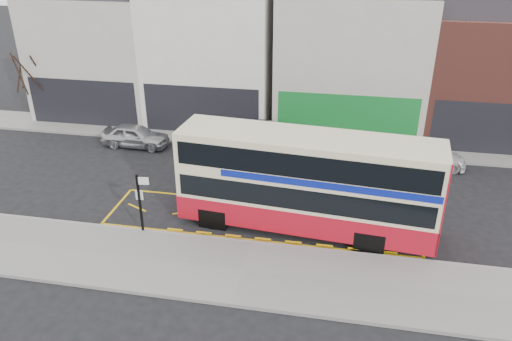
% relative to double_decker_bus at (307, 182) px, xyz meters
% --- Properties ---
extents(ground, '(120.00, 120.00, 0.00)m').
position_rel_double_decker_bus_xyz_m(ground, '(-2.05, -1.33, -2.31)').
color(ground, black).
rests_on(ground, ground).
extents(pavement, '(40.00, 4.00, 0.15)m').
position_rel_double_decker_bus_xyz_m(pavement, '(-2.05, -3.63, -2.23)').
color(pavement, gray).
rests_on(pavement, ground).
extents(kerb, '(40.00, 0.15, 0.15)m').
position_rel_double_decker_bus_xyz_m(kerb, '(-2.05, -1.70, -2.23)').
color(kerb, gray).
rests_on(kerb, ground).
extents(far_pavement, '(50.00, 3.00, 0.15)m').
position_rel_double_decker_bus_xyz_m(far_pavement, '(-2.05, 9.67, -2.23)').
color(far_pavement, gray).
rests_on(far_pavement, ground).
extents(road_markings, '(14.00, 3.40, 0.01)m').
position_rel_double_decker_bus_xyz_m(road_markings, '(-2.05, 0.27, -2.30)').
color(road_markings, '#EAB40C').
rests_on(road_markings, ground).
extents(terrace_far_left, '(8.00, 8.01, 10.80)m').
position_rel_double_decker_bus_xyz_m(terrace_far_left, '(-15.55, 13.66, 2.51)').
color(terrace_far_left, beige).
rests_on(terrace_far_left, ground).
extents(terrace_left, '(8.00, 8.01, 11.80)m').
position_rel_double_decker_bus_xyz_m(terrace_left, '(-7.55, 13.66, 3.01)').
color(terrace_left, white).
rests_on(terrace_left, ground).
extents(terrace_green_shop, '(9.00, 8.01, 11.30)m').
position_rel_double_decker_bus_xyz_m(terrace_green_shop, '(1.45, 13.66, 2.76)').
color(terrace_green_shop, beige).
rests_on(terrace_green_shop, ground).
extents(terrace_right, '(9.00, 8.01, 10.30)m').
position_rel_double_decker_bus_xyz_m(terrace_right, '(10.45, 13.66, 2.26)').
color(terrace_right, brown).
rests_on(terrace_right, ground).
extents(double_decker_bus, '(11.17, 3.49, 4.39)m').
position_rel_double_decker_bus_xyz_m(double_decker_bus, '(0.00, 0.00, 0.00)').
color(double_decker_bus, beige).
rests_on(double_decker_bus, ground).
extents(bus_stop_post, '(0.68, 0.14, 2.70)m').
position_rel_double_decker_bus_xyz_m(bus_stop_post, '(-6.84, -1.71, -0.52)').
color(bus_stop_post, black).
rests_on(bus_stop_post, pavement).
extents(car_silver, '(4.08, 1.73, 1.38)m').
position_rel_double_decker_bus_xyz_m(car_silver, '(-10.99, 7.21, -1.62)').
color(car_silver, '#B8B9BD').
rests_on(car_silver, ground).
extents(car_grey, '(4.79, 2.29, 1.52)m').
position_rel_double_decker_bus_xyz_m(car_grey, '(-3.05, 8.32, -1.55)').
color(car_grey, '#36393D').
rests_on(car_grey, ground).
extents(car_white, '(4.45, 2.07, 1.26)m').
position_rel_double_decker_bus_xyz_m(car_white, '(5.92, 7.47, -1.68)').
color(car_white, white).
rests_on(car_white, ground).
extents(street_tree_left, '(2.81, 2.81, 6.06)m').
position_rel_double_decker_bus_xyz_m(street_tree_left, '(-19.17, 9.98, 1.82)').
color(street_tree_left, black).
rests_on(street_tree_left, ground).
extents(street_tree_right, '(2.31, 2.31, 4.99)m').
position_rel_double_decker_bus_xyz_m(street_tree_right, '(5.46, 10.85, 1.09)').
color(street_tree_right, black).
rests_on(street_tree_right, ground).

